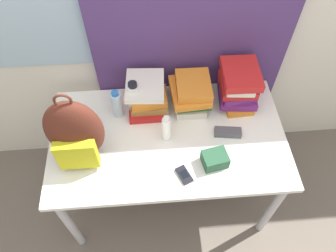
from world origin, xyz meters
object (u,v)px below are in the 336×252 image
object	(u,v)px
book_stack_left	(147,95)
camera_pouch	(215,159)
water_bottle	(117,104)
sports_bottle	(134,98)
book_stack_center	(191,93)
backpack	(75,133)
sunglasses_case	(228,132)
sunscreen_bottle	(166,129)
cell_phone	(184,175)
book_stack_right	(238,86)

from	to	relation	value
book_stack_left	camera_pouch	world-z (taller)	book_stack_left
water_bottle	sports_bottle	bearing A→B (deg)	9.19
book_stack_center	camera_pouch	xyz separation A→B (m)	(0.08, -0.42, -0.05)
backpack	sunglasses_case	bearing A→B (deg)	5.06
backpack	camera_pouch	distance (m)	0.73
sunscreen_bottle	backpack	bearing A→B (deg)	-170.62
backpack	camera_pouch	bearing A→B (deg)	-8.77
book_stack_center	cell_phone	bearing A→B (deg)	-100.55
book_stack_center	sunscreen_bottle	bearing A→B (deg)	-124.55
cell_phone	camera_pouch	size ratio (longest dim) A/B	0.80
book_stack_right	cell_phone	world-z (taller)	book_stack_right
water_bottle	cell_phone	world-z (taller)	water_bottle
book_stack_left	book_stack_center	distance (m)	0.26
water_bottle	sunglasses_case	xyz separation A→B (m)	(0.62, -0.19, -0.07)
sports_bottle	cell_phone	world-z (taller)	sports_bottle
cell_phone	camera_pouch	distance (m)	0.18
sunscreen_bottle	camera_pouch	xyz separation A→B (m)	(0.24, -0.18, -0.05)
water_bottle	sunscreen_bottle	bearing A→B (deg)	-34.99
backpack	cell_phone	bearing A→B (deg)	-17.88
cell_phone	sports_bottle	bearing A→B (deg)	118.13
sunscreen_bottle	sunglasses_case	distance (m)	0.35
water_bottle	cell_phone	bearing A→B (deg)	-51.83
sports_bottle	sunscreen_bottle	size ratio (longest dim) A/B	1.29
sunscreen_bottle	water_bottle	bearing A→B (deg)	145.01
sports_bottle	backpack	bearing A→B (deg)	-135.90
sunscreen_bottle	cell_phone	bearing A→B (deg)	-73.54
cell_phone	book_stack_right	bearing A→B (deg)	53.35
book_stack_left	book_stack_center	bearing A→B (deg)	-0.14
book_stack_center	sunglasses_case	distance (m)	0.31
backpack	book_stack_center	distance (m)	0.71
book_stack_center	cell_phone	size ratio (longest dim) A/B	2.48
water_bottle	sunscreen_bottle	world-z (taller)	water_bottle
backpack	camera_pouch	world-z (taller)	backpack
book_stack_left	water_bottle	bearing A→B (deg)	-164.15
book_stack_center	camera_pouch	distance (m)	0.43
book_stack_center	sunscreen_bottle	size ratio (longest dim) A/B	1.57
book_stack_right	cell_phone	size ratio (longest dim) A/B	2.41
book_stack_right	sunglasses_case	distance (m)	0.28
book_stack_right	sunscreen_bottle	world-z (taller)	book_stack_right
backpack	book_stack_right	distance (m)	0.95
book_stack_center	camera_pouch	world-z (taller)	book_stack_center
book_stack_right	cell_phone	distance (m)	0.62
sunscreen_bottle	book_stack_center	bearing A→B (deg)	55.45
water_bottle	sunglasses_case	size ratio (longest dim) A/B	1.25
book_stack_left	book_stack_right	world-z (taller)	book_stack_right
backpack	book_stack_left	world-z (taller)	backpack
backpack	book_stack_center	xyz separation A→B (m)	(0.62, 0.31, -0.11)
book_stack_left	book_stack_right	xyz separation A→B (m)	(0.53, 0.00, 0.03)
book_stack_center	book_stack_right	bearing A→B (deg)	0.54
sports_bottle	sunglasses_case	xyz separation A→B (m)	(0.52, -0.21, -0.10)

